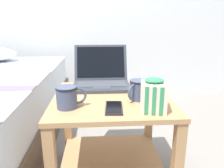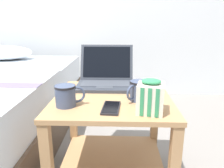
% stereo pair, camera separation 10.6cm
% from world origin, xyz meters
% --- Properties ---
extents(bedside_table, '(0.60, 0.59, 0.52)m').
position_xyz_m(bedside_table, '(0.00, 0.00, 0.33)').
color(bedside_table, tan).
rests_on(bedside_table, ground_plane).
extents(laptop, '(0.33, 0.32, 0.23)m').
position_xyz_m(laptop, '(-0.05, 0.21, 0.56)').
color(laptop, '#333842').
rests_on(laptop, bedside_table).
extents(mug_front_left, '(0.11, 0.11, 0.10)m').
position_xyz_m(mug_front_left, '(0.13, -0.05, 0.57)').
color(mug_front_left, '#3F4C6B').
rests_on(mug_front_left, bedside_table).
extents(mug_front_right, '(0.14, 0.09, 0.10)m').
position_xyz_m(mug_front_right, '(-0.20, -0.14, 0.57)').
color(mug_front_right, '#3F4C6B').
rests_on(mug_front_right, bedside_table).
extents(snack_bag, '(0.13, 0.13, 0.15)m').
position_xyz_m(snack_bag, '(0.17, -0.20, 0.58)').
color(snack_bag, silver).
rests_on(snack_bag, bedside_table).
extents(cell_phone, '(0.09, 0.16, 0.01)m').
position_xyz_m(cell_phone, '(-0.00, -0.17, 0.52)').
color(cell_phone, black).
rests_on(cell_phone, bedside_table).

